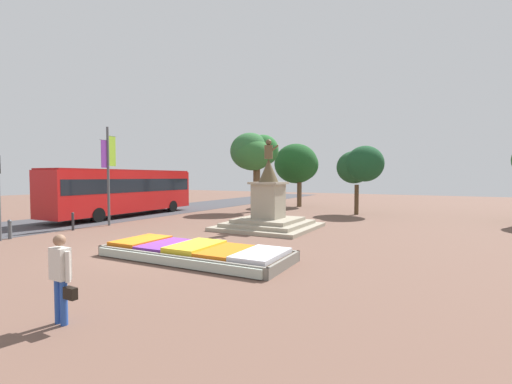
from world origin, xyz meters
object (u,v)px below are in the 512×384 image
object	(u,v)px
banner_pole	(108,171)
city_bus	(125,190)
statue_monument	(268,211)
kerb_bollard_mid_b	(73,221)
kerb_bollard_mid_a	(10,229)
pedestrian_with_handbag	(61,274)
flower_planter	(195,252)

from	to	relation	value
banner_pole	city_bus	world-z (taller)	banner_pole
statue_monument	kerb_bollard_mid_b	bearing A→B (deg)	-147.62
kerb_bollard_mid_a	city_bus	bearing A→B (deg)	107.63
banner_pole	kerb_bollard_mid_a	xyz separation A→B (m)	(-0.27, -5.02, -2.67)
city_bus	pedestrian_with_handbag	xyz separation A→B (m)	(13.53, -13.02, -0.93)
city_bus	kerb_bollard_mid_b	bearing A→B (deg)	-63.36
flower_planter	kerb_bollard_mid_a	bearing A→B (deg)	-173.73
statue_monument	kerb_bollard_mid_b	size ratio (longest dim) A/B	5.13
kerb_bollard_mid_a	banner_pole	bearing A→B (deg)	86.92
kerb_bollard_mid_a	kerb_bollard_mid_b	world-z (taller)	kerb_bollard_mid_b
banner_pole	kerb_bollard_mid_b	size ratio (longest dim) A/B	5.95
banner_pole	kerb_bollard_mid_b	bearing A→B (deg)	-93.08
kerb_bollard_mid_a	kerb_bollard_mid_b	distance (m)	2.89
flower_planter	statue_monument	xyz separation A→B (m)	(-0.82, 7.32, 0.71)
flower_planter	statue_monument	distance (m)	7.40
statue_monument	flower_planter	bearing A→B (deg)	-83.60
city_bus	kerb_bollard_mid_b	size ratio (longest dim) A/B	12.38
kerb_bollard_mid_a	kerb_bollard_mid_b	xyz separation A→B (m)	(0.16, 2.89, 0.03)
statue_monument	city_bus	bearing A→B (deg)	178.30
city_bus	pedestrian_with_handbag	world-z (taller)	city_bus
statue_monument	banner_pole	xyz separation A→B (m)	(-8.55, -3.36, 2.22)
kerb_bollard_mid_b	statue_monument	bearing A→B (deg)	32.38
flower_planter	kerb_bollard_mid_b	world-z (taller)	kerb_bollard_mid_b
statue_monument	pedestrian_with_handbag	xyz separation A→B (m)	(1.94, -12.68, 0.05)
flower_planter	statue_monument	world-z (taller)	statue_monument
city_bus	kerb_bollard_mid_a	world-z (taller)	city_bus
banner_pole	kerb_bollard_mid_a	size ratio (longest dim) A/B	6.42
pedestrian_with_handbag	kerb_bollard_mid_b	world-z (taller)	pedestrian_with_handbag
statue_monument	pedestrian_with_handbag	world-z (taller)	statue_monument
statue_monument	kerb_bollard_mid_a	world-z (taller)	statue_monument
city_bus	kerb_bollard_mid_b	world-z (taller)	city_bus
statue_monument	banner_pole	world-z (taller)	banner_pole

